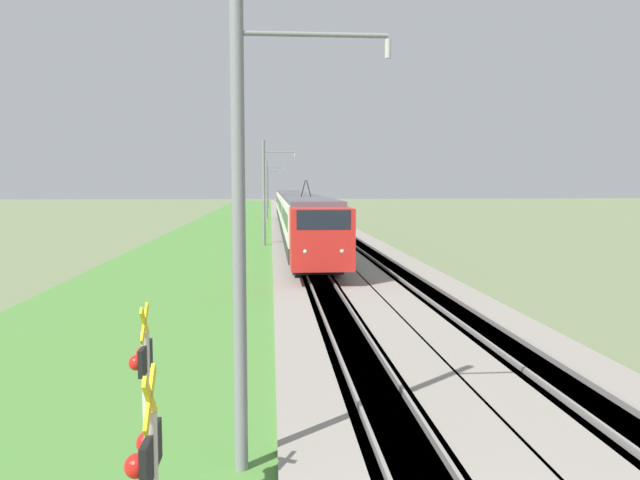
{
  "coord_description": "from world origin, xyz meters",
  "views": [
    {
      "loc": [
        -5.93,
        2.29,
        4.85
      ],
      "look_at": [
        22.95,
        0.0,
        2.25
      ],
      "focal_mm": 35.0,
      "sensor_mm": 36.0,
      "label": 1
    }
  ],
  "objects_px": {
    "catenary_mast_distant": "(268,187)",
    "catenary_mast_far": "(267,189)",
    "crossing_signal_aux": "(145,399)",
    "catenary_mast_near": "(243,225)",
    "catenary_mast_mid": "(265,192)",
    "passenger_train": "(296,211)"
  },
  "relations": [
    {
      "from": "catenary_mast_distant",
      "to": "catenary_mast_far",
      "type": "bearing_deg",
      "value": -180.0
    },
    {
      "from": "crossing_signal_aux",
      "to": "catenary_mast_near",
      "type": "bearing_deg",
      "value": -124.34
    },
    {
      "from": "crossing_signal_aux",
      "to": "catenary_mast_mid",
      "type": "relative_size",
      "value": 0.4
    },
    {
      "from": "passenger_train",
      "to": "crossing_signal_aux",
      "type": "distance_m",
      "value": 48.77
    },
    {
      "from": "catenary_mast_far",
      "to": "catenary_mast_near",
      "type": "bearing_deg",
      "value": -180.0
    },
    {
      "from": "crossing_signal_aux",
      "to": "catenary_mast_mid",
      "type": "distance_m",
      "value": 40.0
    },
    {
      "from": "catenary_mast_near",
      "to": "catenary_mast_far",
      "type": "distance_m",
      "value": 76.21
    },
    {
      "from": "crossing_signal_aux",
      "to": "catenary_mast_far",
      "type": "xyz_separation_m",
      "value": [
        78.03,
        -1.24,
        2.21
      ]
    },
    {
      "from": "catenary_mast_far",
      "to": "catenary_mast_distant",
      "type": "xyz_separation_m",
      "value": [
        38.11,
        0.0,
        0.08
      ]
    },
    {
      "from": "crossing_signal_aux",
      "to": "catenary_mast_distant",
      "type": "height_order",
      "value": "catenary_mast_distant"
    },
    {
      "from": "catenary_mast_far",
      "to": "passenger_train",
      "type": "bearing_deg",
      "value": -174.68
    },
    {
      "from": "catenary_mast_mid",
      "to": "catenary_mast_far",
      "type": "bearing_deg",
      "value": -0.0
    },
    {
      "from": "catenary_mast_mid",
      "to": "catenary_mast_far",
      "type": "relative_size",
      "value": 1.01
    },
    {
      "from": "catenary_mast_near",
      "to": "catenary_mast_mid",
      "type": "height_order",
      "value": "catenary_mast_mid"
    },
    {
      "from": "catenary_mast_mid",
      "to": "crossing_signal_aux",
      "type": "bearing_deg",
      "value": 178.23
    },
    {
      "from": "catenary_mast_mid",
      "to": "catenary_mast_far",
      "type": "distance_m",
      "value": 38.11
    },
    {
      "from": "crossing_signal_aux",
      "to": "passenger_train",
      "type": "bearing_deg",
      "value": -94.68
    },
    {
      "from": "catenary_mast_near",
      "to": "passenger_train",
      "type": "bearing_deg",
      "value": -3.35
    },
    {
      "from": "crossing_signal_aux",
      "to": "catenary_mast_distant",
      "type": "relative_size",
      "value": 0.39
    },
    {
      "from": "crossing_signal_aux",
      "to": "catenary_mast_distant",
      "type": "bearing_deg",
      "value": -90.61
    },
    {
      "from": "crossing_signal_aux",
      "to": "catenary_mast_far",
      "type": "bearing_deg",
      "value": -90.91
    },
    {
      "from": "crossing_signal_aux",
      "to": "catenary_mast_distant",
      "type": "distance_m",
      "value": 116.16
    }
  ]
}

